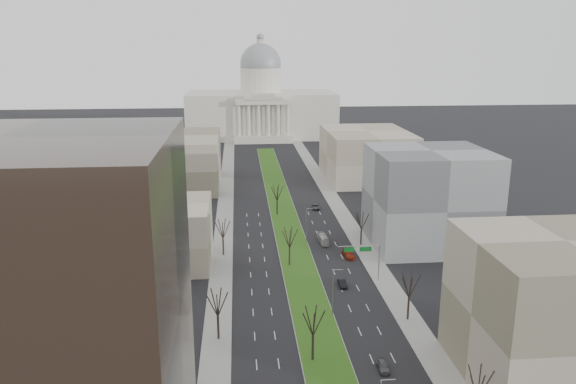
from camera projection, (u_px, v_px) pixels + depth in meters
ground at (284, 215)px, 167.05m from camera, size 600.00×600.00×0.00m
median at (284, 215)px, 166.05m from camera, size 8.00×222.03×0.20m
sidewalk_left at (223, 245)px, 141.43m from camera, size 5.00×330.00×0.15m
sidewalk_right at (359, 241)px, 144.47m from camera, size 5.00×330.00×0.15m
capitol at (261, 107)px, 307.04m from camera, size 80.00×46.00×55.00m
building_glass_tower at (20, 321)px, 60.49m from camera, size 34.00×30.00×40.00m
building_beige_left at (153, 234)px, 128.69m from camera, size 26.00×22.00×14.00m
building_tan_right at (557, 311)px, 82.36m from camera, size 26.00×24.00×22.00m
building_grey_right at (428, 198)px, 140.00m from camera, size 28.00×26.00×24.00m
building_far_left at (177, 160)px, 200.26m from camera, size 30.00×40.00×18.00m
building_far_right at (366, 155)px, 211.17m from camera, size 30.00×40.00×18.00m
tree_left_mid at (217, 302)px, 94.42m from camera, size 5.40×5.40×9.72m
tree_left_far at (223, 228)px, 132.99m from camera, size 5.28×5.28×9.50m
tree_right_near at (479, 382)px, 72.44m from camera, size 5.16×5.16×9.29m
tree_right_mid at (410, 284)px, 101.22m from camera, size 5.52×5.52×9.94m
tree_right_far at (362, 220)px, 139.92m from camera, size 5.04×5.04×9.07m
tree_median_a at (313, 321)px, 88.03m from camera, size 5.40×5.40×9.72m
tree_median_b at (290, 237)px, 126.57m from camera, size 5.40×5.40×9.72m
tree_median_c at (277, 192)px, 165.11m from camera, size 5.40×5.40×9.72m
streetlamp_median_b at (333, 292)px, 103.54m from camera, size 1.90×0.20×9.16m
streetlamp_median_c at (307, 225)px, 142.08m from camera, size 1.90×0.20×9.16m
mast_arm_signs at (367, 254)px, 118.53m from camera, size 9.12×0.24×8.09m
car_grey_near at (383, 366)px, 87.06m from camera, size 1.84×4.11×1.37m
car_black at (342, 283)px, 117.26m from camera, size 1.46×4.15×1.36m
car_red at (349, 254)px, 133.34m from camera, size 2.63×5.55×1.56m
car_grey_far at (316, 207)px, 172.80m from camera, size 2.48×4.95×1.34m
box_van at (323, 239)px, 143.08m from camera, size 2.05×7.38×2.04m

